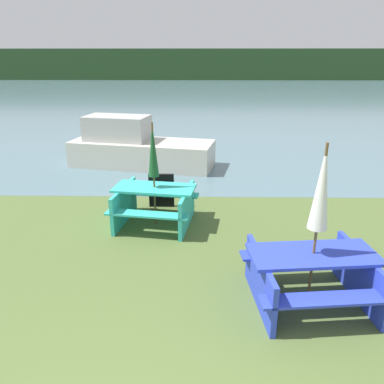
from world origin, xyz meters
name	(u,v)px	position (x,y,z in m)	size (l,w,h in m)	color
water	(190,94)	(0.00, 32.21, 0.00)	(60.00, 50.00, 0.00)	slate
far_treeline	(193,64)	(0.00, 52.21, 2.00)	(80.00, 1.60, 4.00)	#284723
picnic_table_blue	(311,272)	(2.32, 3.23, 0.45)	(1.78, 1.54, 0.74)	blue
picnic_table_teal	(155,202)	(-0.04, 5.69, 0.46)	(1.74, 1.60, 0.78)	#33B7A8
umbrella_darkgreen	(153,151)	(-0.04, 5.69, 1.48)	(0.20, 0.20, 2.02)	brown
umbrella_white	(322,189)	(2.32, 3.23, 1.63)	(0.25, 0.25, 2.20)	brown
boat	(137,148)	(-1.05, 9.89, 0.55)	(4.42, 2.26, 1.48)	beige
signboard	(161,190)	(0.00, 6.61, 0.38)	(0.55, 0.08, 0.75)	black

